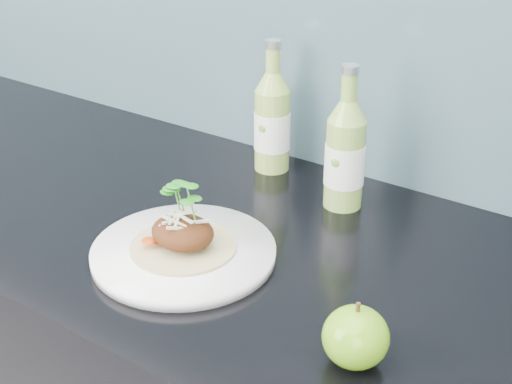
% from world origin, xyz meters
% --- Properties ---
extents(dinner_plate, '(0.31, 0.31, 0.02)m').
position_xyz_m(dinner_plate, '(-0.08, 1.60, 0.91)').
color(dinner_plate, white).
rests_on(dinner_plate, kitchen_counter).
extents(pork_taco, '(0.15, 0.15, 0.10)m').
position_xyz_m(pork_taco, '(-0.08, 1.60, 0.94)').
color(pork_taco, tan).
rests_on(pork_taco, dinner_plate).
extents(green_apple, '(0.08, 0.08, 0.08)m').
position_xyz_m(green_apple, '(0.21, 1.54, 0.94)').
color(green_apple, '#4B8E0F').
rests_on(green_apple, kitchen_counter).
extents(cider_bottle_left, '(0.07, 0.07, 0.23)m').
position_xyz_m(cider_bottle_left, '(-0.14, 1.92, 0.99)').
color(cider_bottle_left, '#8FB24A').
rests_on(cider_bottle_left, kitchen_counter).
extents(cider_bottle_right, '(0.08, 0.08, 0.23)m').
position_xyz_m(cider_bottle_right, '(0.02, 1.86, 0.99)').
color(cider_bottle_right, '#84AD48').
rests_on(cider_bottle_right, kitchen_counter).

